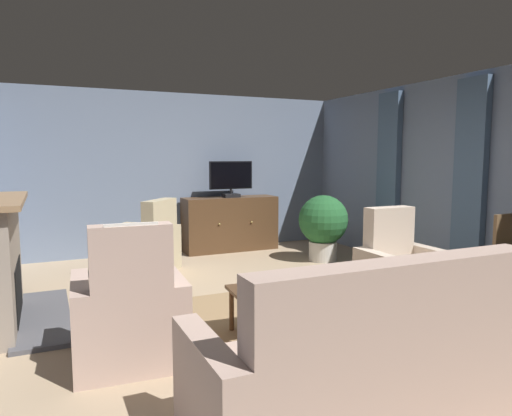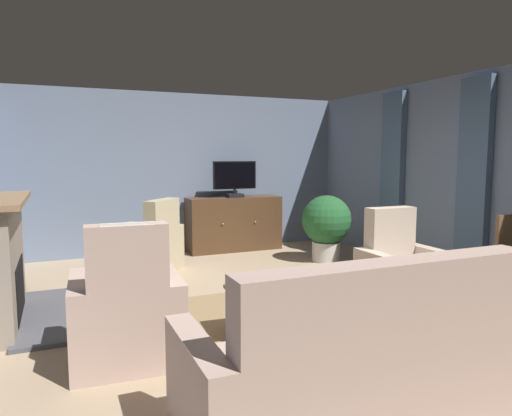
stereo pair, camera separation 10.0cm
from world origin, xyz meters
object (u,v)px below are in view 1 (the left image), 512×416
(tv_cabinet, at_px, (230,225))
(coffee_table, at_px, (280,293))
(sofa_floral, at_px, (369,367))
(armchair_near_window, at_px, (406,279))
(potted_plant_on_hearth_side, at_px, (323,223))
(tv_remote, at_px, (279,283))
(armchair_in_far_corner, at_px, (141,250))
(television, at_px, (231,178))
(folded_newspaper, at_px, (294,289))
(armchair_by_fireplace, at_px, (129,317))
(cat, at_px, (138,285))

(tv_cabinet, relative_size, coffee_table, 1.73)
(sofa_floral, xyz_separation_m, armchair_near_window, (1.66, 1.51, -0.02))
(potted_plant_on_hearth_side, bearing_deg, tv_remote, -130.33)
(tv_remote, relative_size, armchair_in_far_corner, 0.13)
(television, xyz_separation_m, folded_newspaper, (-0.86, -3.72, -0.80))
(folded_newspaper, xyz_separation_m, sofa_floral, (-0.25, -1.37, -0.08))
(armchair_in_far_corner, distance_m, potted_plant_on_hearth_side, 2.72)
(coffee_table, bearing_deg, armchair_near_window, 1.74)
(tv_cabinet, bearing_deg, coffee_table, -104.46)
(armchair_by_fireplace, bearing_deg, armchair_near_window, 1.25)
(armchair_by_fireplace, height_order, armchair_in_far_corner, armchair_by_fireplace)
(tv_cabinet, bearing_deg, armchair_near_window, -81.43)
(coffee_table, relative_size, sofa_floral, 0.43)
(folded_newspaper, relative_size, armchair_near_window, 0.29)
(armchair_by_fireplace, xyz_separation_m, armchair_in_far_corner, (0.60, 2.74, -0.03))
(television, relative_size, armchair_by_fireplace, 0.66)
(tv_cabinet, relative_size, armchair_by_fireplace, 1.39)
(cat, bearing_deg, armchair_near_window, -34.70)
(folded_newspaper, bearing_deg, cat, 110.02)
(tv_cabinet, bearing_deg, cat, -134.40)
(sofa_floral, bearing_deg, armchair_by_fireplace, 128.69)
(television, distance_m, potted_plant_on_hearth_side, 1.75)
(television, relative_size, armchair_in_far_corner, 0.59)
(potted_plant_on_hearth_side, bearing_deg, folded_newspaper, -127.35)
(tv_remote, distance_m, sofa_floral, 1.57)
(tv_cabinet, bearing_deg, television, -90.00)
(folded_newspaper, relative_size, potted_plant_on_hearth_side, 0.30)
(tv_cabinet, relative_size, cat, 2.99)
(sofa_floral, distance_m, armchair_near_window, 2.25)
(tv_remote, xyz_separation_m, potted_plant_on_hearth_side, (1.92, 2.26, 0.14))
(coffee_table, bearing_deg, tv_cabinet, 75.54)
(cat, bearing_deg, coffee_table, -61.35)
(tv_remote, bearing_deg, armchair_near_window, 31.26)
(coffee_table, distance_m, folded_newspaper, 0.14)
(tv_cabinet, relative_size, folded_newspaper, 5.29)
(television, bearing_deg, tv_cabinet, 90.00)
(tv_cabinet, distance_m, coffee_table, 3.80)
(sofa_floral, bearing_deg, cat, 103.81)
(television, height_order, sofa_floral, television)
(armchair_near_window, relative_size, cat, 1.97)
(television, xyz_separation_m, cat, (-1.90, -1.89, -1.11))
(folded_newspaper, distance_m, cat, 2.13)
(coffee_table, distance_m, cat, 2.00)
(potted_plant_on_hearth_side, bearing_deg, cat, -168.18)
(armchair_by_fireplace, relative_size, potted_plant_on_hearth_side, 1.13)
(tv_remote, relative_size, potted_plant_on_hearth_side, 0.17)
(coffee_table, distance_m, potted_plant_on_hearth_side, 3.06)
(armchair_near_window, bearing_deg, potted_plant_on_hearth_side, 78.84)
(tv_cabinet, distance_m, armchair_by_fireplace, 4.34)
(armchair_by_fireplace, bearing_deg, tv_cabinet, 58.41)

